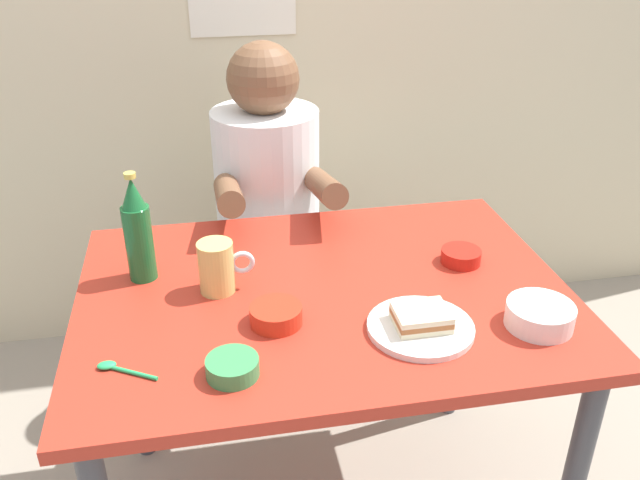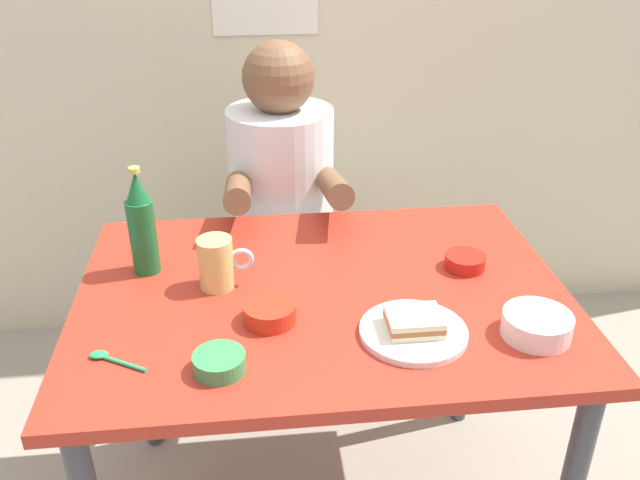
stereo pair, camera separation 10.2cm
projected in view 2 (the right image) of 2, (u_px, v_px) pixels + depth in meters
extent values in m
cube|color=#B72D1E|center=(322.00, 295.00, 1.51)|extent=(1.10, 0.80, 0.03)
cylinder|color=#3F3F44|center=(142.00, 349.00, 1.94)|extent=(0.05, 0.05, 0.71)
cylinder|color=#3F3F44|center=(469.00, 328.00, 2.03)|extent=(0.05, 0.05, 0.71)
cylinder|color=#4C4C51|center=(286.00, 325.00, 2.30)|extent=(0.08, 0.08, 0.41)
cylinder|color=#2D2D33|center=(284.00, 269.00, 2.20)|extent=(0.34, 0.34, 0.04)
cylinder|color=white|center=(282.00, 191.00, 2.07)|extent=(0.32, 0.32, 0.52)
sphere|color=brown|center=(278.00, 77.00, 1.90)|extent=(0.21, 0.21, 0.21)
cylinder|color=brown|center=(238.00, 192.00, 1.78)|extent=(0.07, 0.31, 0.14)
cylinder|color=brown|center=(334.00, 187.00, 1.81)|extent=(0.07, 0.31, 0.14)
cylinder|color=silver|center=(413.00, 332.00, 1.35)|extent=(0.22, 0.22, 0.01)
cube|color=beige|center=(414.00, 327.00, 1.34)|extent=(0.11, 0.09, 0.01)
cube|color=#9E592D|center=(414.00, 322.00, 1.34)|extent=(0.11, 0.09, 0.01)
cube|color=beige|center=(414.00, 317.00, 1.33)|extent=(0.11, 0.09, 0.01)
cylinder|color=#D1BC66|center=(216.00, 263.00, 1.49)|extent=(0.08, 0.08, 0.12)
torus|color=silver|center=(242.00, 259.00, 1.49)|extent=(0.06, 0.01, 0.06)
cylinder|color=#19602D|center=(143.00, 237.00, 1.54)|extent=(0.06, 0.06, 0.18)
cone|color=#19602D|center=(136.00, 187.00, 1.48)|extent=(0.05, 0.05, 0.07)
cylinder|color=#BFB74C|center=(134.00, 170.00, 1.46)|extent=(0.03, 0.03, 0.01)
cylinder|color=#B21E14|center=(465.00, 262.00, 1.58)|extent=(0.10, 0.10, 0.03)
cylinder|color=maroon|center=(465.00, 259.00, 1.58)|extent=(0.08, 0.08, 0.02)
cylinder|color=silver|center=(537.00, 325.00, 1.34)|extent=(0.14, 0.14, 0.05)
cylinder|color=tan|center=(538.00, 321.00, 1.33)|extent=(0.11, 0.11, 0.02)
cylinder|color=#388C4C|center=(219.00, 363.00, 1.25)|extent=(0.10, 0.10, 0.03)
cylinder|color=#5B643A|center=(219.00, 359.00, 1.24)|extent=(0.08, 0.08, 0.02)
cylinder|color=red|center=(270.00, 313.00, 1.39)|extent=(0.11, 0.11, 0.04)
cylinder|color=#A33521|center=(269.00, 309.00, 1.38)|extent=(0.09, 0.09, 0.02)
cylinder|color=#26A559|center=(122.00, 363.00, 1.27)|extent=(0.10, 0.06, 0.01)
ellipsoid|color=#26A559|center=(99.00, 355.00, 1.28)|extent=(0.04, 0.02, 0.01)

